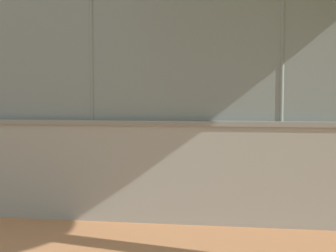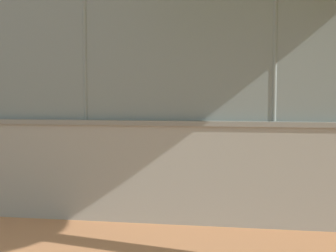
# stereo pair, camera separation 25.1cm
# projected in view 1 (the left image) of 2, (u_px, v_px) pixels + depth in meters

# --- Properties ---
(ground_plane) EXTENTS (260.00, 260.00, 0.00)m
(ground_plane) POSITION_uv_depth(u_px,v_px,m) (176.00, 138.00, 21.29)
(ground_plane) COLOR #B27247
(perimeter_wall) EXTENTS (27.78, 0.63, 1.66)m
(perimeter_wall) POSITION_uv_depth(u_px,v_px,m) (7.00, 167.00, 7.75)
(perimeter_wall) COLOR gray
(perimeter_wall) RESTS_ON ground_plane
(fence_panel_on_wall) EXTENTS (27.29, 0.35, 2.28)m
(fence_panel_on_wall) POSITION_uv_depth(u_px,v_px,m) (4.00, 51.00, 7.61)
(fence_panel_on_wall) COLOR slate
(fence_panel_on_wall) RESTS_ON perimeter_wall
(player_baseline_waiting) EXTENTS (1.24, 0.78, 1.68)m
(player_baseline_waiting) POSITION_uv_depth(u_px,v_px,m) (240.00, 123.00, 16.72)
(player_baseline_waiting) COLOR #591919
(player_baseline_waiting) RESTS_ON ground_plane
(player_at_service_line) EXTENTS (0.74, 1.04, 1.58)m
(player_at_service_line) POSITION_uv_depth(u_px,v_px,m) (107.00, 117.00, 22.43)
(player_at_service_line) COLOR navy
(player_at_service_line) RESTS_ON ground_plane
(player_foreground_swinging) EXTENTS (1.19, 0.69, 1.47)m
(player_foreground_swinging) POSITION_uv_depth(u_px,v_px,m) (320.00, 135.00, 13.52)
(player_foreground_swinging) COLOR #B2B2B2
(player_foreground_swinging) RESTS_ON ground_plane
(sports_ball) EXTENTS (0.09, 0.09, 0.09)m
(sports_ball) POSITION_uv_depth(u_px,v_px,m) (220.00, 151.00, 16.14)
(sports_ball) COLOR orange
(sports_ball) RESTS_ON ground_plane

